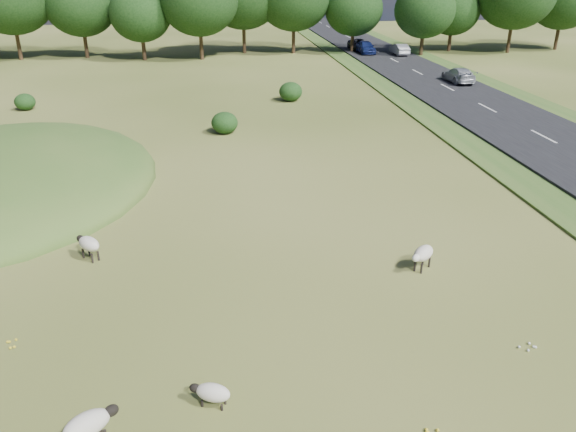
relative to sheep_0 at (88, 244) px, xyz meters
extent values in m
plane|color=#3C4B17|center=(5.67, 16.80, -0.64)|extent=(160.00, 160.00, 0.00)
cube|color=black|center=(25.67, 26.80, -0.52)|extent=(8.00, 150.00, 0.25)
cylinder|color=black|center=(-17.76, 52.35, 1.45)|extent=(0.44, 0.44, 4.18)
cylinder|color=black|center=(-10.26, 53.04, 1.16)|extent=(0.44, 0.44, 3.61)
ellipsoid|color=black|center=(-10.26, 53.04, 5.57)|extent=(8.41, 8.41, 7.57)
cylinder|color=black|center=(-3.14, 50.23, 0.87)|extent=(0.44, 0.44, 3.02)
ellipsoid|color=black|center=(-3.14, 50.23, 4.56)|extent=(7.04, 7.04, 6.34)
cylinder|color=black|center=(3.59, 49.78, 1.30)|extent=(0.44, 0.44, 3.90)
cylinder|color=black|center=(8.92, 54.70, 1.47)|extent=(0.44, 0.44, 4.22)
cylinder|color=black|center=(15.12, 53.74, 1.33)|extent=(0.44, 0.44, 3.94)
cylinder|color=black|center=(22.54, 52.81, 0.90)|extent=(0.44, 0.44, 3.09)
ellipsoid|color=black|center=(22.54, 52.81, 4.67)|extent=(7.20, 7.20, 6.48)
cylinder|color=black|center=(30.44, 49.26, 0.92)|extent=(0.44, 0.44, 3.12)
ellipsoid|color=black|center=(30.44, 49.26, 4.73)|extent=(7.29, 7.29, 6.56)
cylinder|color=black|center=(35.57, 53.06, 0.82)|extent=(0.44, 0.44, 2.93)
ellipsoid|color=black|center=(35.57, 53.06, 4.41)|extent=(6.84, 6.84, 6.16)
cylinder|color=black|center=(42.53, 50.76, 1.44)|extent=(0.44, 0.44, 4.16)
cylinder|color=black|center=(50.22, 52.69, 1.22)|extent=(0.44, 0.44, 3.74)
ellipsoid|color=black|center=(5.51, 16.99, 0.07)|extent=(1.75, 1.75, 1.43)
ellipsoid|color=black|center=(11.12, 26.15, 0.13)|extent=(1.90, 1.90, 1.55)
ellipsoid|color=black|center=(-9.61, 25.60, -0.01)|extent=(1.54, 1.54, 1.26)
ellipsoid|color=#BFB29E|center=(0.03, -0.03, 0.01)|extent=(1.13, 1.15, 0.54)
ellipsoid|color=black|center=(-0.36, 0.39, 0.05)|extent=(0.42, 0.42, 0.27)
cylinder|color=black|center=(-0.28, 0.11, -0.45)|extent=(0.08, 0.08, 0.38)
cylinder|color=black|center=(-0.09, 0.29, -0.45)|extent=(0.08, 0.08, 0.38)
cylinder|color=black|center=(0.14, -0.34, -0.45)|extent=(0.08, 0.08, 0.38)
cylinder|color=black|center=(0.33, -0.16, -0.45)|extent=(0.08, 0.08, 0.38)
ellipsoid|color=#BFB29E|center=(1.76, -9.43, 0.04)|extent=(1.24, 1.09, 0.56)
ellipsoid|color=black|center=(2.26, -9.10, 0.08)|extent=(0.45, 0.42, 0.28)
cylinder|color=black|center=(1.95, -9.14, -0.44)|extent=(0.08, 0.08, 0.40)
ellipsoid|color=#BFB29E|center=(4.60, -8.43, -0.24)|extent=(1.02, 0.79, 0.46)
ellipsoid|color=black|center=(4.14, -8.24, -0.21)|extent=(0.36, 0.32, 0.23)
cylinder|color=black|center=(4.31, -8.43, -0.56)|extent=(0.07, 0.07, 0.17)
cylinder|color=black|center=(4.40, -8.22, -0.56)|extent=(0.07, 0.07, 0.17)
cylinder|color=black|center=(4.80, -8.64, -0.56)|extent=(0.07, 0.07, 0.17)
cylinder|color=black|center=(4.88, -8.43, -0.56)|extent=(0.07, 0.07, 0.17)
ellipsoid|color=#BFB29E|center=(12.23, -2.34, 0.01)|extent=(1.15, 1.12, 0.54)
ellipsoid|color=silver|center=(11.81, -2.73, 0.05)|extent=(0.42, 0.42, 0.27)
cylinder|color=black|center=(12.10, -2.65, -0.45)|extent=(0.08, 0.08, 0.38)
cylinder|color=black|center=(11.92, -2.46, -0.45)|extent=(0.08, 0.08, 0.38)
cylinder|color=black|center=(12.55, -2.23, -0.45)|extent=(0.08, 0.08, 0.38)
cylinder|color=black|center=(12.37, -2.04, -0.45)|extent=(0.08, 0.08, 0.38)
imported|color=#A6A8AD|center=(27.57, 31.03, 0.28)|extent=(1.88, 4.63, 1.34)
imported|color=silver|center=(27.57, 48.88, 0.27)|extent=(1.40, 4.01, 1.32)
imported|color=black|center=(23.77, 54.13, 0.27)|extent=(2.19, 4.75, 1.32)
imported|color=navy|center=(23.77, 50.68, 0.37)|extent=(1.79, 4.46, 1.52)
imported|color=navy|center=(27.57, 83.76, 0.32)|extent=(1.99, 4.89, 1.42)
camera|label=1|loc=(5.07, -19.62, 9.54)|focal=35.00mm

